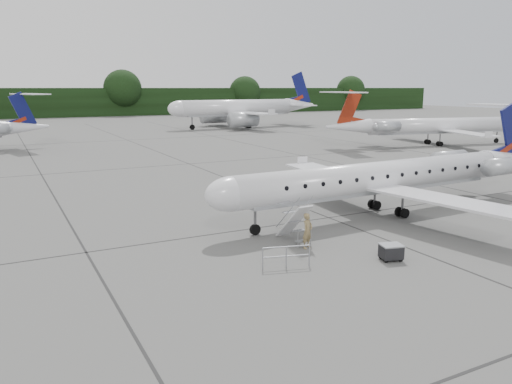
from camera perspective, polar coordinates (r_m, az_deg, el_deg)
ground at (r=30.10m, az=19.77°, el=-4.41°), size 320.00×320.00×0.00m
treeline at (r=151.01m, az=-19.57°, el=9.62°), size 260.00×4.00×8.00m
main_regional_jet at (r=32.56m, az=13.90°, el=3.36°), size 27.70×20.48×6.90m
airstair at (r=26.52m, az=4.34°, el=-3.45°), size 0.94×2.23×2.16m
passenger at (r=25.58m, az=5.90°, el=-4.43°), size 0.79×0.67×1.84m
safety_railing at (r=22.90m, az=3.47°, el=-7.45°), size 2.14×0.67×1.00m
baggage_cart at (r=24.69m, az=15.18°, el=-6.61°), size 1.14×1.01×0.84m
bg_narrowbody at (r=103.21m, az=-2.22°, el=10.50°), size 32.79×24.45×11.34m
bg_regional_right at (r=76.34m, az=20.46°, el=7.93°), size 32.80×26.33×7.68m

